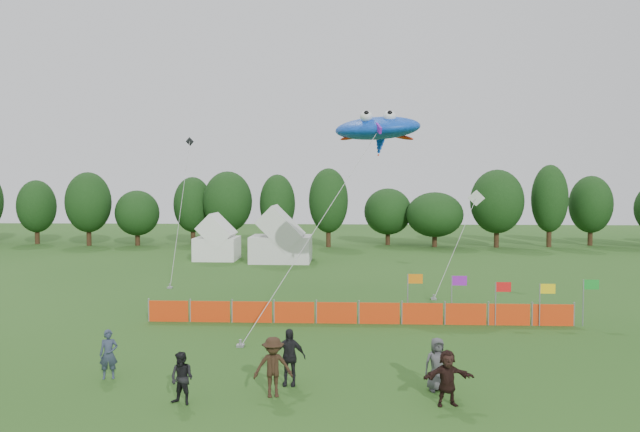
{
  "coord_description": "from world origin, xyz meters",
  "views": [
    {
      "loc": [
        1.28,
        -20.2,
        6.57
      ],
      "look_at": [
        0.0,
        6.0,
        5.2
      ],
      "focal_mm": 35.0,
      "sensor_mm": 36.0,
      "label": 1
    }
  ],
  "objects_px": {
    "tent_right": "(281,240)",
    "stingray_kite": "(377,129)",
    "spectator_b": "(182,378)",
    "spectator_e": "(437,364)",
    "spectator_d": "(289,357)",
    "spectator_f": "(447,378)",
    "tent_left": "(217,241)",
    "barrier_fence": "(358,313)",
    "spectator_c": "(273,367)",
    "spectator_a": "(109,354)"
  },
  "relations": [
    {
      "from": "spectator_f",
      "to": "spectator_d",
      "type": "bearing_deg",
      "value": 152.17
    },
    {
      "from": "tent_right",
      "to": "stingray_kite",
      "type": "bearing_deg",
      "value": -62.89
    },
    {
      "from": "spectator_a",
      "to": "spectator_d",
      "type": "relative_size",
      "value": 0.89
    },
    {
      "from": "barrier_fence",
      "to": "spectator_f",
      "type": "relative_size",
      "value": 11.99
    },
    {
      "from": "tent_left",
      "to": "tent_right",
      "type": "xyz_separation_m",
      "value": [
        5.67,
        -1.21,
        0.19
      ]
    },
    {
      "from": "barrier_fence",
      "to": "spectator_c",
      "type": "xyz_separation_m",
      "value": [
        -2.73,
        -10.16,
        0.43
      ]
    },
    {
      "from": "spectator_a",
      "to": "stingray_kite",
      "type": "height_order",
      "value": "stingray_kite"
    },
    {
      "from": "barrier_fence",
      "to": "spectator_d",
      "type": "xyz_separation_m",
      "value": [
        -2.35,
        -9.03,
        0.43
      ]
    },
    {
      "from": "tent_right",
      "to": "spectator_c",
      "type": "relative_size",
      "value": 2.72
    },
    {
      "from": "tent_left",
      "to": "spectator_a",
      "type": "bearing_deg",
      "value": -84.13
    },
    {
      "from": "spectator_a",
      "to": "spectator_d",
      "type": "distance_m",
      "value": 6.14
    },
    {
      "from": "tent_right",
      "to": "spectator_d",
      "type": "bearing_deg",
      "value": -83.16
    },
    {
      "from": "spectator_e",
      "to": "spectator_d",
      "type": "bearing_deg",
      "value": 168.45
    },
    {
      "from": "spectator_f",
      "to": "spectator_c",
      "type": "bearing_deg",
      "value": 165.29
    },
    {
      "from": "tent_left",
      "to": "spectator_e",
      "type": "xyz_separation_m",
      "value": [
        14.24,
        -33.32,
        -0.77
      ]
    },
    {
      "from": "stingray_kite",
      "to": "spectator_d",
      "type": "bearing_deg",
      "value": -101.6
    },
    {
      "from": "spectator_e",
      "to": "barrier_fence",
      "type": "bearing_deg",
      "value": 96.65
    },
    {
      "from": "spectator_e",
      "to": "spectator_a",
      "type": "bearing_deg",
      "value": 168.61
    },
    {
      "from": "tent_right",
      "to": "spectator_a",
      "type": "height_order",
      "value": "tent_right"
    },
    {
      "from": "spectator_b",
      "to": "spectator_e",
      "type": "relative_size",
      "value": 0.93
    },
    {
      "from": "spectator_d",
      "to": "stingray_kite",
      "type": "distance_m",
      "value": 19.83
    },
    {
      "from": "tent_right",
      "to": "barrier_fence",
      "type": "relative_size",
      "value": 0.25
    },
    {
      "from": "tent_left",
      "to": "stingray_kite",
      "type": "xyz_separation_m",
      "value": [
        13.05,
        -15.63,
        8.17
      ]
    },
    {
      "from": "tent_left",
      "to": "spectator_f",
      "type": "bearing_deg",
      "value": -67.49
    },
    {
      "from": "tent_right",
      "to": "spectator_d",
      "type": "distance_m",
      "value": 32.03
    },
    {
      "from": "tent_left",
      "to": "spectator_d",
      "type": "bearing_deg",
      "value": -73.96
    },
    {
      "from": "barrier_fence",
      "to": "spectator_a",
      "type": "height_order",
      "value": "spectator_a"
    },
    {
      "from": "tent_left",
      "to": "spectator_f",
      "type": "xyz_separation_m",
      "value": [
        14.36,
        -34.64,
        -0.78
      ]
    },
    {
      "from": "spectator_f",
      "to": "stingray_kite",
      "type": "height_order",
      "value": "stingray_kite"
    },
    {
      "from": "spectator_a",
      "to": "spectator_c",
      "type": "height_order",
      "value": "spectator_c"
    },
    {
      "from": "spectator_e",
      "to": "spectator_f",
      "type": "height_order",
      "value": "spectator_e"
    },
    {
      "from": "barrier_fence",
      "to": "spectator_e",
      "type": "relative_size",
      "value": 11.76
    },
    {
      "from": "spectator_e",
      "to": "spectator_b",
      "type": "bearing_deg",
      "value": -175.99
    },
    {
      "from": "tent_left",
      "to": "stingray_kite",
      "type": "relative_size",
      "value": 0.19
    },
    {
      "from": "spectator_a",
      "to": "spectator_c",
      "type": "distance_m",
      "value": 5.95
    },
    {
      "from": "tent_right",
      "to": "spectator_e",
      "type": "distance_m",
      "value": 33.24
    },
    {
      "from": "spectator_b",
      "to": "spectator_f",
      "type": "height_order",
      "value": "spectator_f"
    },
    {
      "from": "barrier_fence",
      "to": "spectator_c",
      "type": "height_order",
      "value": "spectator_c"
    },
    {
      "from": "spectator_e",
      "to": "spectator_f",
      "type": "bearing_deg",
      "value": -92.54
    },
    {
      "from": "tent_right",
      "to": "stingray_kite",
      "type": "relative_size",
      "value": 0.26
    },
    {
      "from": "tent_left",
      "to": "spectator_c",
      "type": "xyz_separation_m",
      "value": [
        9.11,
        -34.14,
        -0.68
      ]
    },
    {
      "from": "spectator_c",
      "to": "spectator_f",
      "type": "bearing_deg",
      "value": -16.93
    },
    {
      "from": "spectator_e",
      "to": "stingray_kite",
      "type": "distance_m",
      "value": 19.86
    },
    {
      "from": "tent_right",
      "to": "spectator_b",
      "type": "distance_m",
      "value": 33.75
    },
    {
      "from": "tent_left",
      "to": "spectator_d",
      "type": "relative_size",
      "value": 1.95
    },
    {
      "from": "barrier_fence",
      "to": "spectator_c",
      "type": "bearing_deg",
      "value": -105.03
    },
    {
      "from": "spectator_b",
      "to": "stingray_kite",
      "type": "xyz_separation_m",
      "value": [
        6.57,
        19.31,
        9.0
      ]
    },
    {
      "from": "tent_right",
      "to": "spectator_c",
      "type": "distance_m",
      "value": 33.12
    },
    {
      "from": "tent_right",
      "to": "spectator_f",
      "type": "distance_m",
      "value": 34.55
    },
    {
      "from": "spectator_e",
      "to": "spectator_f",
      "type": "relative_size",
      "value": 1.02
    }
  ]
}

